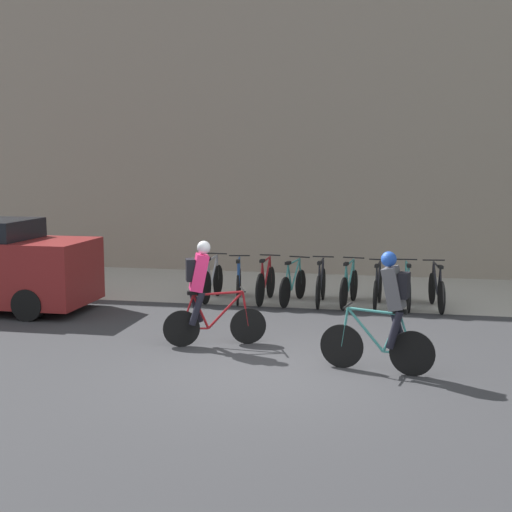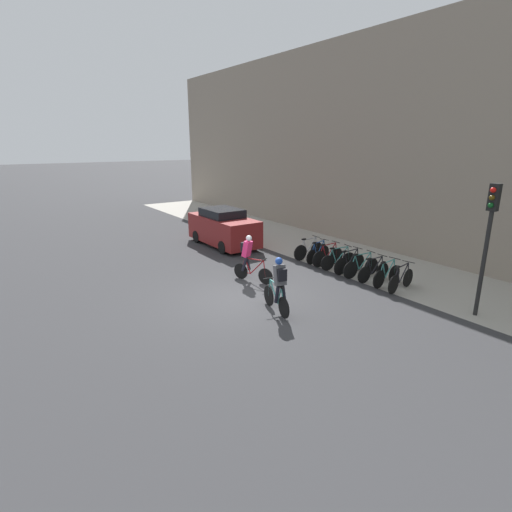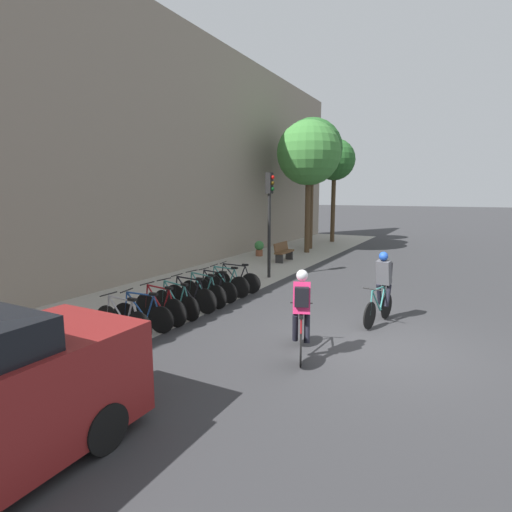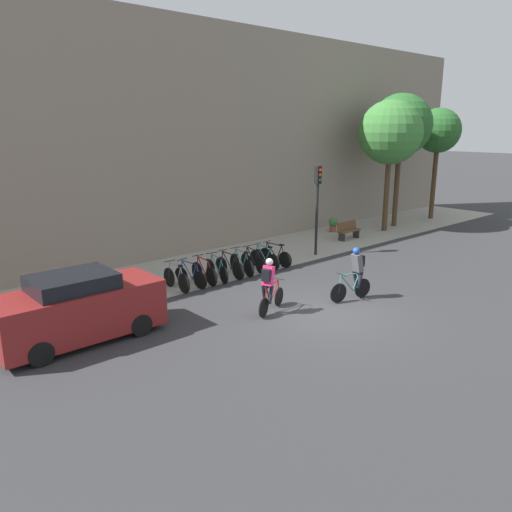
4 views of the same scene
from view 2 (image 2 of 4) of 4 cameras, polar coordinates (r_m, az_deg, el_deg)
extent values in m
plane|color=#333335|center=(13.36, -2.20, -6.06)|extent=(200.00, 200.00, 0.00)
cube|color=#A39E93|center=(17.71, 16.51, -1.12)|extent=(44.00, 4.50, 0.01)
cube|color=gray|center=(19.07, 22.73, 14.73)|extent=(44.00, 0.60, 9.98)
cylinder|color=black|center=(14.53, 1.37, -2.92)|extent=(0.58, 0.25, 0.61)
cylinder|color=black|center=(15.12, -2.18, -2.17)|extent=(0.58, 0.25, 0.61)
cylinder|color=maroon|center=(14.64, 0.13, -1.61)|extent=(0.58, 0.26, 0.62)
cylinder|color=maroon|center=(14.86, -1.18, -1.40)|extent=(0.28, 0.14, 0.58)
cylinder|color=maroon|center=(14.62, -0.27, -0.48)|extent=(0.78, 0.34, 0.07)
cylinder|color=maroon|center=(15.00, -1.49, -2.34)|extent=(0.42, 0.19, 0.05)
cylinder|color=maroon|center=(14.98, -1.88, -1.24)|extent=(0.23, 0.11, 0.56)
cylinder|color=maroon|center=(14.46, 1.23, -1.80)|extent=(0.13, 0.08, 0.59)
cylinder|color=black|center=(14.39, 1.09, -0.52)|extent=(0.19, 0.44, 0.03)
cube|color=black|center=(14.84, -1.58, -0.14)|extent=(0.22, 0.15, 0.06)
cube|color=#E52866|center=(14.69, -1.27, 1.04)|extent=(0.42, 0.42, 0.63)
sphere|color=silver|center=(14.55, -1.02, 2.56)|extent=(0.29, 0.29, 0.22)
cylinder|color=black|center=(14.79, -1.66, -1.18)|extent=(0.30, 0.20, 0.56)
cylinder|color=black|center=(14.97, -1.17, -0.97)|extent=(0.26, 0.19, 0.56)
cube|color=black|center=(14.76, -1.71, 1.30)|extent=(0.23, 0.29, 0.36)
cylinder|color=black|center=(12.69, 1.84, -5.70)|extent=(0.64, 0.16, 0.65)
cylinder|color=black|center=(11.84, 3.99, -7.38)|extent=(0.64, 0.16, 0.65)
cylinder|color=teal|center=(12.29, 2.55, -5.03)|extent=(0.56, 0.15, 0.62)
cylinder|color=teal|center=(11.98, 3.35, -5.69)|extent=(0.27, 0.09, 0.58)
cylinder|color=teal|center=(12.10, 2.80, -3.95)|extent=(0.76, 0.19, 0.07)
cylinder|color=teal|center=(12.01, 3.53, -7.06)|extent=(0.41, 0.11, 0.05)
cylinder|color=teal|center=(11.81, 3.81, -5.99)|extent=(0.22, 0.07, 0.56)
cylinder|color=teal|center=(12.55, 1.93, -4.53)|extent=(0.12, 0.06, 0.59)
cylinder|color=black|center=(12.40, 2.03, -3.16)|extent=(0.12, 0.46, 0.03)
cube|color=black|center=(11.77, 3.63, -4.41)|extent=(0.21, 0.12, 0.06)
cube|color=#4C4C51|center=(11.74, 3.44, -2.75)|extent=(0.38, 0.38, 0.63)
sphere|color=#1E47AD|center=(11.69, 3.29, -0.73)|extent=(0.26, 0.26, 0.22)
cylinder|color=black|center=(11.94, 3.97, -5.36)|extent=(0.29, 0.16, 0.56)
cylinder|color=black|center=(11.85, 3.02, -5.52)|extent=(0.26, 0.15, 0.56)
cube|color=black|center=(11.61, 3.75, -2.72)|extent=(0.19, 0.28, 0.36)
cylinder|color=black|center=(18.13, 8.68, 0.90)|extent=(0.05, 0.70, 0.70)
cylinder|color=black|center=(17.52, 6.36, 0.45)|extent=(0.05, 0.70, 0.70)
cylinder|color=#99999E|center=(17.85, 7.94, 1.62)|extent=(0.05, 0.53, 0.62)
cylinder|color=#99999E|center=(17.63, 7.07, 1.42)|extent=(0.04, 0.25, 0.58)
cylinder|color=#99999E|center=(17.71, 7.72, 2.46)|extent=(0.05, 0.71, 0.07)
cylinder|color=#99999E|center=(17.64, 6.83, 0.51)|extent=(0.04, 0.39, 0.05)
cylinder|color=#99999E|center=(17.50, 6.60, 1.36)|extent=(0.04, 0.20, 0.56)
cylinder|color=#99999E|center=(18.04, 8.63, 1.77)|extent=(0.04, 0.11, 0.58)
cylinder|color=black|center=(17.93, 8.58, 2.78)|extent=(0.46, 0.04, 0.03)
cube|color=black|center=(17.48, 6.85, 2.40)|extent=(0.08, 0.20, 0.06)
cylinder|color=black|center=(17.79, 9.75, 0.45)|extent=(0.15, 0.63, 0.64)
cylinder|color=black|center=(17.04, 7.90, -0.16)|extent=(0.15, 0.63, 0.64)
cylinder|color=#1E478C|center=(17.46, 9.18, 1.14)|extent=(0.14, 0.53, 0.62)
cylinder|color=#1E478C|center=(17.18, 8.49, 0.88)|extent=(0.08, 0.25, 0.58)
cylinder|color=#1E478C|center=(17.31, 9.02, 1.98)|extent=(0.17, 0.70, 0.07)
cylinder|color=#1E478C|center=(17.19, 8.28, -0.06)|extent=(0.10, 0.38, 0.05)
cylinder|color=#1E478C|center=(17.03, 8.11, 0.79)|extent=(0.07, 0.20, 0.56)
cylinder|color=#1E478C|center=(17.68, 9.73, 1.33)|extent=(0.06, 0.12, 0.58)
cylinder|color=black|center=(17.57, 9.70, 2.35)|extent=(0.46, 0.11, 0.03)
cube|color=black|center=(17.02, 8.32, 1.86)|extent=(0.12, 0.21, 0.06)
cylinder|color=black|center=(17.32, 11.41, 0.03)|extent=(0.07, 0.70, 0.70)
cylinder|color=black|center=(16.69, 9.00, -0.45)|extent=(0.07, 0.70, 0.70)
cylinder|color=maroon|center=(17.02, 10.66, 0.78)|extent=(0.07, 0.53, 0.62)
cylinder|color=maroon|center=(16.80, 9.76, 0.57)|extent=(0.05, 0.25, 0.58)
cylinder|color=maroon|center=(16.88, 10.44, 1.66)|extent=(0.07, 0.72, 0.07)
cylinder|color=maroon|center=(16.81, 9.49, -0.38)|extent=(0.05, 0.39, 0.05)
cylinder|color=maroon|center=(16.67, 9.26, 0.50)|extent=(0.04, 0.21, 0.56)
cylinder|color=maroon|center=(17.21, 11.37, 0.94)|extent=(0.04, 0.11, 0.58)
cylinder|color=black|center=(17.11, 11.34, 1.99)|extent=(0.46, 0.05, 0.03)
cube|color=black|center=(16.64, 9.54, 1.59)|extent=(0.09, 0.20, 0.06)
cylinder|color=black|center=(16.92, 13.10, -0.54)|extent=(0.15, 0.64, 0.64)
cylinder|color=black|center=(16.31, 10.17, -0.99)|extent=(0.15, 0.64, 0.64)
cylinder|color=teal|center=(16.63, 12.19, 0.24)|extent=(0.14, 0.57, 0.62)
cylinder|color=teal|center=(16.41, 11.09, 0.04)|extent=(0.09, 0.27, 0.58)
cylinder|color=teal|center=(16.49, 11.92, 1.14)|extent=(0.17, 0.78, 0.07)
cylinder|color=teal|center=(16.43, 10.77, -0.92)|extent=(0.10, 0.42, 0.05)
cylinder|color=teal|center=(16.29, 10.49, -0.02)|extent=(0.07, 0.22, 0.56)
cylinder|color=teal|center=(16.81, 13.05, 0.39)|extent=(0.06, 0.12, 0.59)
cylinder|color=black|center=(16.71, 13.00, 1.47)|extent=(0.46, 0.11, 0.03)
cube|color=black|center=(16.26, 10.82, 1.09)|extent=(0.11, 0.21, 0.06)
cylinder|color=black|center=(16.59, 14.36, -0.88)|extent=(0.04, 0.68, 0.68)
cylinder|color=black|center=(15.85, 11.95, -1.50)|extent=(0.04, 0.68, 0.68)
cylinder|color=black|center=(16.26, 13.63, -0.14)|extent=(0.04, 0.56, 0.62)
cylinder|color=black|center=(15.99, 12.73, -0.40)|extent=(0.04, 0.26, 0.58)
cylinder|color=black|center=(16.10, 13.43, 0.77)|extent=(0.04, 0.76, 0.07)
cylinder|color=black|center=(16.00, 12.45, -1.40)|extent=(0.03, 0.41, 0.05)
cylinder|color=black|center=(15.84, 12.23, -0.49)|extent=(0.03, 0.21, 0.56)
cylinder|color=black|center=(16.48, 14.34, 0.06)|extent=(0.04, 0.12, 0.59)
cylinder|color=black|center=(16.37, 14.32, 1.15)|extent=(0.46, 0.03, 0.03)
cube|color=black|center=(15.82, 12.53, 0.65)|extent=(0.08, 0.20, 0.06)
cylinder|color=black|center=(16.19, 16.14, -1.44)|extent=(0.12, 0.67, 0.68)
cylinder|color=black|center=(15.52, 13.33, -1.99)|extent=(0.12, 0.67, 0.68)
cylinder|color=teal|center=(15.88, 15.29, -0.66)|extent=(0.12, 0.57, 0.62)
cylinder|color=teal|center=(15.63, 14.24, -0.90)|extent=(0.08, 0.27, 0.58)
cylinder|color=teal|center=(15.73, 15.05, 0.28)|extent=(0.14, 0.77, 0.07)
cylinder|color=teal|center=(15.65, 13.91, -1.91)|extent=(0.09, 0.42, 0.05)
cylinder|color=teal|center=(15.50, 13.66, -0.97)|extent=(0.06, 0.22, 0.56)
cylinder|color=teal|center=(16.08, 16.11, -0.48)|extent=(0.05, 0.12, 0.59)
cylinder|color=black|center=(15.97, 16.09, 0.64)|extent=(0.46, 0.09, 0.03)
cube|color=black|center=(15.47, 14.00, 0.19)|extent=(0.11, 0.21, 0.06)
cylinder|color=black|center=(15.85, 17.61, -2.03)|extent=(0.07, 0.63, 0.63)
cylinder|color=black|center=(15.16, 15.18, -2.64)|extent=(0.07, 0.63, 0.63)
cylinder|color=black|center=(15.53, 16.89, -1.24)|extent=(0.07, 0.53, 0.62)
cylinder|color=black|center=(15.28, 15.98, -1.51)|extent=(0.06, 0.25, 0.58)
cylinder|color=black|center=(15.37, 16.71, -0.30)|extent=(0.08, 0.72, 0.07)
cylinder|color=black|center=(15.30, 15.68, -2.54)|extent=(0.06, 0.39, 0.05)
cylinder|color=black|center=(15.14, 15.49, -1.60)|extent=(0.04, 0.21, 0.56)
cylinder|color=black|center=(15.74, 17.60, -1.05)|extent=(0.04, 0.11, 0.58)
cylinder|color=black|center=(15.62, 17.61, 0.09)|extent=(0.46, 0.06, 0.03)
cube|color=black|center=(15.11, 15.80, -0.40)|extent=(0.09, 0.20, 0.06)
cylinder|color=black|center=(15.54, 19.14, -2.44)|extent=(0.09, 0.67, 0.67)
cylinder|color=black|center=(14.77, 17.15, -3.21)|extent=(0.09, 0.67, 0.67)
cylinder|color=teal|center=(15.19, 18.58, -1.69)|extent=(0.08, 0.53, 0.62)
cylinder|color=teal|center=(14.91, 17.83, -2.01)|extent=(0.06, 0.25, 0.58)
cylinder|color=teal|center=(15.03, 18.45, -0.74)|extent=(0.09, 0.71, 0.07)
cylinder|color=teal|center=(14.92, 17.56, -3.08)|extent=(0.06, 0.39, 0.05)
cylinder|color=teal|center=(14.75, 17.42, -2.13)|extent=(0.05, 0.20, 0.56)
cylinder|color=teal|center=(15.43, 19.16, -1.45)|extent=(0.04, 0.11, 0.58)
cylinder|color=black|center=(15.30, 19.19, -0.30)|extent=(0.46, 0.06, 0.03)
cube|color=black|center=(14.73, 17.71, -0.90)|extent=(0.09, 0.21, 0.06)
cylinder|color=black|center=(15.27, 20.89, -2.95)|extent=(0.13, 0.66, 0.66)
cylinder|color=black|center=(14.39, 19.04, -3.90)|extent=(0.13, 0.66, 0.66)
cylinder|color=black|center=(14.88, 20.38, -2.24)|extent=(0.12, 0.57, 0.62)
cylinder|color=black|center=(14.56, 19.69, -2.62)|extent=(0.08, 0.27, 0.58)
cylinder|color=black|center=(14.70, 20.29, -1.29)|extent=(0.15, 0.76, 0.07)
cylinder|color=black|center=(14.57, 19.42, -3.73)|extent=(0.09, 0.41, 0.05)
cylinder|color=black|center=(14.38, 19.31, -2.78)|extent=(0.06, 0.22, 0.56)
cylinder|color=black|center=(15.15, 20.92, -1.95)|extent=(0.05, 0.12, 0.59)
cylinder|color=black|center=(15.02, 20.98, -0.78)|extent=(0.46, 0.09, 0.03)
cube|color=black|center=(14.37, 19.60, -1.50)|extent=(0.11, 0.21, 0.06)
cylinder|color=black|center=(13.23, 29.92, 0.47)|extent=(0.12, 0.12, 3.92)
cube|color=black|center=(12.96, 30.89, 7.21)|extent=(0.26, 0.20, 0.76)
sphere|color=red|center=(12.82, 30.78, 8.10)|extent=(0.15, 0.15, 0.15)
sphere|color=#4C380A|center=(12.84, 30.65, 7.18)|extent=(0.15, 0.15, 0.15)
sphere|color=#0C4719|center=(12.87, 30.51, 6.27)|extent=(0.15, 0.15, 0.15)
cube|color=maroon|center=(19.95, -4.66, 3.78)|extent=(4.30, 1.78, 1.27)
cube|color=black|center=(19.89, -4.87, 6.19)|extent=(2.06, 1.57, 0.40)
cylinder|color=black|center=(18.55, -4.73, 1.24)|extent=(0.62, 0.20, 0.62)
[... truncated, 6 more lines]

